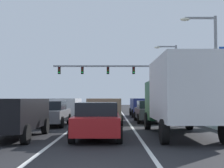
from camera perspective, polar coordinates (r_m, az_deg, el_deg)
ground_plane at (r=20.64m, az=-1.46°, el=-7.31°), size 120.00×120.00×0.00m
lane_stripe_between_right_lane_and_center_lane at (r=24.09m, az=2.83°, el=-6.62°), size 0.14×37.84×0.01m
lane_stripe_between_center_lane_and_left_lane at (r=24.17m, az=-5.30°, el=-6.60°), size 0.14×37.84×0.01m
snow_bank_right_shoulder at (r=24.90m, az=15.17°, el=-5.87°), size 1.83×37.84×0.47m
snow_bank_left_shoulder at (r=25.19m, az=-17.45°, el=-5.40°), size 1.83×37.84×0.83m
box_truck_right_lane_nearest at (r=14.24m, az=12.37°, el=-1.69°), size 2.53×7.20×3.36m
sedan_charcoal_right_lane_second at (r=22.32m, az=6.91°, el=-4.97°), size 2.00×4.50×1.51m
suv_navy_right_lane_third at (r=29.14m, az=5.56°, el=-3.93°), size 2.16×4.90×1.67m
sedan_red_center_lane_nearest at (r=13.19m, az=-2.63°, el=-6.62°), size 2.00×4.50×1.51m
suv_tan_center_lane_second at (r=19.78m, az=-1.30°, el=-4.56°), size 2.16×4.90×1.67m
sedan_maroon_center_lane_third at (r=26.48m, az=-1.10°, el=-4.62°), size 2.00×4.50×1.51m
suv_black_left_lane_nearest at (r=13.81m, az=-17.41°, el=-5.28°), size 2.16×4.90×1.67m
sedan_gray_left_lane_second at (r=19.61m, az=-11.07°, el=-5.27°), size 2.00×4.50×1.51m
suv_silver_left_lane_third at (r=25.90m, az=-8.24°, el=-4.08°), size 2.16×4.90×1.67m
traffic_light_gantry at (r=41.32m, az=1.11°, el=1.82°), size 14.00×0.47×6.20m
street_lamp_right_mid at (r=23.57m, az=17.60°, el=4.62°), size 2.66×0.36×7.63m
street_lamp_right_far at (r=36.86m, az=11.13°, el=2.15°), size 2.66×0.36×7.85m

